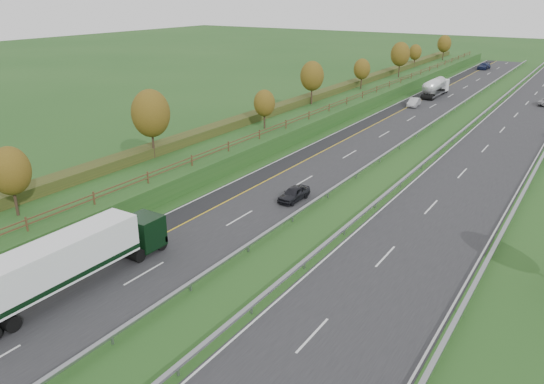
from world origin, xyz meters
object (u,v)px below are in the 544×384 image
(road_tanker, at_px, (436,87))
(car_silver_mid, at_px, (414,102))
(car_small_far, at_px, (484,66))
(box_lorry, at_px, (67,261))
(car_dark_near, at_px, (294,194))

(road_tanker, distance_m, car_silver_mid, 12.21)
(car_silver_mid, height_order, car_small_far, car_small_far)
(box_lorry, height_order, car_silver_mid, box_lorry)
(car_dark_near, xyz_separation_m, car_silver_mid, (-4.82, 51.34, 0.04))
(box_lorry, xyz_separation_m, car_silver_mid, (-0.36, 74.31, -1.55))
(road_tanker, xyz_separation_m, car_dark_near, (4.59, -63.50, -1.12))
(road_tanker, relative_size, car_dark_near, 2.73)
(road_tanker, xyz_separation_m, car_silver_mid, (-0.23, -12.16, -1.08))
(car_small_far, bearing_deg, box_lorry, -85.41)
(car_dark_near, height_order, car_small_far, car_small_far)
(box_lorry, relative_size, car_small_far, 2.91)
(car_silver_mid, bearing_deg, box_lorry, -94.47)
(road_tanker, height_order, car_silver_mid, road_tanker)
(car_silver_mid, bearing_deg, car_dark_near, -89.38)
(road_tanker, bearing_deg, car_dark_near, -85.87)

